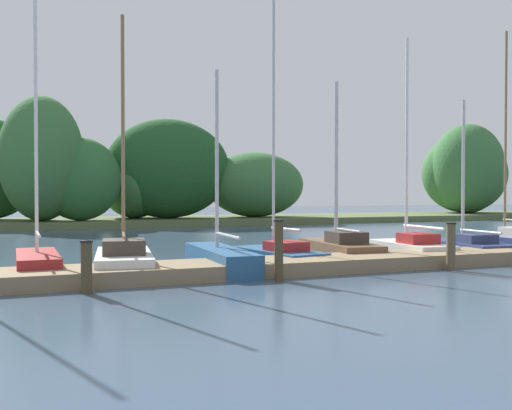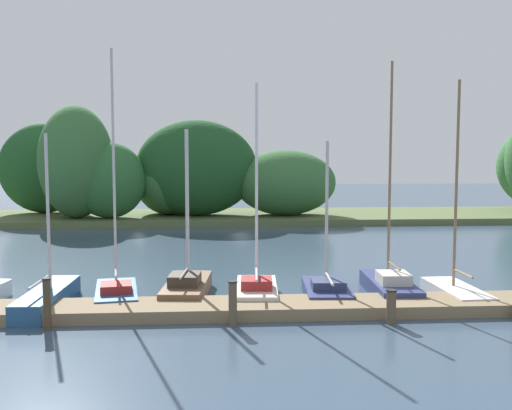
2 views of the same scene
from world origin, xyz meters
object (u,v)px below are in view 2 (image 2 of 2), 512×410
at_px(mooring_piling_3, 233,303).
at_px(sailboat_5, 187,285).
at_px(sailboat_7, 326,289).
at_px(sailboat_6, 257,288).
at_px(sailboat_3, 49,295).
at_px(sailboat_8, 389,284).
at_px(sailboat_9, 455,288).
at_px(sailboat_4, 116,290).
at_px(mooring_piling_2, 47,304).
at_px(mooring_piling_4, 391,307).

bearing_deg(mooring_piling_3, sailboat_5, 111.92).
xyz_separation_m(sailboat_5, sailboat_7, (4.46, -0.49, -0.07)).
relative_size(sailboat_6, sailboat_7, 1.36).
height_order(sailboat_7, mooring_piling_3, sailboat_7).
xyz_separation_m(sailboat_3, sailboat_8, (10.74, 0.72, 0.04)).
xyz_separation_m(sailboat_6, sailboat_8, (4.39, 0.33, 0.01)).
xyz_separation_m(sailboat_8, sailboat_9, (1.96, -0.60, -0.06)).
bearing_deg(sailboat_4, sailboat_6, -101.07).
bearing_deg(sailboat_7, sailboat_3, 96.82).
bearing_deg(sailboat_4, sailboat_8, -97.78).
distance_m(sailboat_6, sailboat_8, 4.40).
height_order(sailboat_4, mooring_piling_3, sailboat_4).
distance_m(sailboat_4, sailboat_5, 2.24).
distance_m(sailboat_4, mooring_piling_3, 4.71).
distance_m(sailboat_6, mooring_piling_3, 3.01).
xyz_separation_m(sailboat_5, sailboat_8, (6.60, -0.18, -0.00)).
bearing_deg(mooring_piling_2, sailboat_5, 43.96).
relative_size(sailboat_5, sailboat_7, 1.07).
height_order(sailboat_7, mooring_piling_4, sailboat_7).
height_order(sailboat_3, sailboat_8, sailboat_8).
height_order(sailboat_5, sailboat_9, sailboat_9).
height_order(sailboat_3, mooring_piling_3, sailboat_3).
height_order(sailboat_8, mooring_piling_4, sailboat_8).
distance_m(mooring_piling_3, mooring_piling_4, 4.33).
height_order(sailboat_6, mooring_piling_4, sailboat_6).
bearing_deg(sailboat_4, sailboat_7, -100.08).
bearing_deg(mooring_piling_2, sailboat_3, 103.69).
height_order(sailboat_4, sailboat_6, sailboat_4).
relative_size(sailboat_3, sailboat_9, 0.76).
bearing_deg(sailboat_6, sailboat_4, 91.63).
height_order(sailboat_6, mooring_piling_3, sailboat_6).
xyz_separation_m(sailboat_4, sailboat_9, (10.78, -0.45, -0.02)).
bearing_deg(sailboat_9, mooring_piling_4, 131.07).
distance_m(sailboat_9, mooring_piling_4, 3.95).
bearing_deg(sailboat_9, sailboat_8, 70.83).
relative_size(sailboat_6, sailboat_9, 0.98).
bearing_deg(mooring_piling_2, mooring_piling_4, -0.50).
height_order(sailboat_6, mooring_piling_2, sailboat_6).
distance_m(sailboat_5, mooring_piling_2, 4.91).
distance_m(sailboat_7, mooring_piling_3, 4.26).
relative_size(sailboat_3, sailboat_7, 1.04).
bearing_deg(sailboat_8, sailboat_9, -104.57).
xyz_separation_m(sailboat_7, sailboat_9, (4.10, -0.29, 0.01)).
bearing_deg(sailboat_5, mooring_piling_4, -115.77).
xyz_separation_m(sailboat_3, sailboat_4, (1.93, 0.56, 0.01)).
xyz_separation_m(sailboat_6, mooring_piling_4, (3.48, -2.97, 0.12)).
height_order(mooring_piling_2, mooring_piling_4, mooring_piling_2).
height_order(sailboat_7, mooring_piling_2, sailboat_7).
bearing_deg(mooring_piling_4, sailboat_4, 158.27).
xyz_separation_m(sailboat_9, mooring_piling_4, (-2.88, -2.70, 0.17)).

